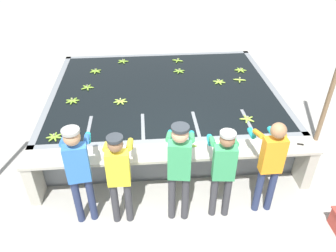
# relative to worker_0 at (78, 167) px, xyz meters

# --- Properties ---
(ground_plane) EXTENTS (80.00, 80.00, 0.00)m
(ground_plane) POSITION_rel_worker_0_xyz_m (1.38, 0.27, -1.03)
(ground_plane) COLOR #A3A099
(ground_plane) RESTS_ON ground
(wash_tank) EXTENTS (4.69, 3.79, 0.82)m
(wash_tank) POSITION_rel_worker_0_xyz_m (1.38, 2.61, -0.62)
(wash_tank) COLOR gray
(wash_tank) RESTS_ON ground
(work_ledge) EXTENTS (4.69, 0.45, 0.82)m
(work_ledge) POSITION_rel_worker_0_xyz_m (1.38, 0.50, -0.43)
(work_ledge) COLOR #B7B2A3
(work_ledge) RESTS_ON ground
(worker_0) EXTENTS (0.46, 0.74, 1.69)m
(worker_0) POSITION_rel_worker_0_xyz_m (0.00, 0.00, 0.00)
(worker_0) COLOR navy
(worker_0) RESTS_ON ground
(worker_1) EXTENTS (0.41, 0.71, 1.58)m
(worker_1) POSITION_rel_worker_0_xyz_m (0.55, -0.06, -0.08)
(worker_1) COLOR #38383D
(worker_1) RESTS_ON ground
(worker_2) EXTENTS (0.47, 0.74, 1.71)m
(worker_2) POSITION_rel_worker_0_xyz_m (1.40, -0.08, 0.02)
(worker_2) COLOR #38383D
(worker_2) RESTS_ON ground
(worker_3) EXTENTS (0.45, 0.73, 1.57)m
(worker_3) POSITION_rel_worker_0_xyz_m (2.04, -0.06, -0.09)
(worker_3) COLOR #38383D
(worker_3) RESTS_ON ground
(worker_4) EXTENTS (0.41, 0.71, 1.64)m
(worker_4) POSITION_rel_worker_0_xyz_m (2.74, -0.02, -0.05)
(worker_4) COLOR navy
(worker_4) RESTS_ON ground
(banana_bunch_floating_0) EXTENTS (0.27, 0.28, 0.08)m
(banana_bunch_floating_0) POSITION_rel_worker_0_xyz_m (0.48, 4.07, -0.19)
(banana_bunch_floating_0) COLOR #7FAD33
(banana_bunch_floating_0) RESTS_ON wash_tank
(banana_bunch_floating_1) EXTENTS (0.28, 0.28, 0.08)m
(banana_bunch_floating_1) POSITION_rel_worker_0_xyz_m (0.49, 2.11, -0.19)
(banana_bunch_floating_1) COLOR #9EC642
(banana_bunch_floating_1) RESTS_ON wash_tank
(banana_bunch_floating_2) EXTENTS (0.28, 0.28, 0.08)m
(banana_bunch_floating_2) POSITION_rel_worker_0_xyz_m (-0.45, 2.21, -0.19)
(banana_bunch_floating_2) COLOR #7FAD33
(banana_bunch_floating_2) RESTS_ON wash_tank
(banana_bunch_floating_3) EXTENTS (0.28, 0.28, 0.08)m
(banana_bunch_floating_3) POSITION_rel_worker_0_xyz_m (3.22, 3.33, -0.19)
(banana_bunch_floating_3) COLOR #8CB738
(banana_bunch_floating_3) RESTS_ON wash_tank
(banana_bunch_floating_4) EXTENTS (0.27, 0.28, 0.08)m
(banana_bunch_floating_4) POSITION_rel_worker_0_xyz_m (2.79, 1.29, -0.19)
(banana_bunch_floating_4) COLOR #9EC642
(banana_bunch_floating_4) RESTS_ON wash_tank
(banana_bunch_floating_5) EXTENTS (0.28, 0.28, 0.08)m
(banana_bunch_floating_5) POSITION_rel_worker_0_xyz_m (3.07, 2.84, -0.19)
(banana_bunch_floating_5) COLOR #9EC642
(banana_bunch_floating_5) RESTS_ON wash_tank
(banana_bunch_floating_6) EXTENTS (0.27, 0.28, 0.08)m
(banana_bunch_floating_6) POSITION_rel_worker_0_xyz_m (-0.23, 2.76, -0.19)
(banana_bunch_floating_6) COLOR #7FAD33
(banana_bunch_floating_6) RESTS_ON wash_tank
(banana_bunch_floating_7) EXTENTS (0.27, 0.28, 0.08)m
(banana_bunch_floating_7) POSITION_rel_worker_0_xyz_m (-0.14, 3.56, -0.19)
(banana_bunch_floating_7) COLOR #7FAD33
(banana_bunch_floating_7) RESTS_ON wash_tank
(banana_bunch_floating_8) EXTENTS (0.28, 0.28, 0.08)m
(banana_bunch_floating_8) POSITION_rel_worker_0_xyz_m (-0.56, 1.02, -0.19)
(banana_bunch_floating_8) COLOR #7FAD33
(banana_bunch_floating_8) RESTS_ON wash_tank
(banana_bunch_floating_9) EXTENTS (0.27, 0.27, 0.08)m
(banana_bunch_floating_9) POSITION_rel_worker_0_xyz_m (1.82, 4.01, -0.19)
(banana_bunch_floating_9) COLOR #7FAD33
(banana_bunch_floating_9) RESTS_ON wash_tank
(banana_bunch_floating_10) EXTENTS (0.27, 0.28, 0.08)m
(banana_bunch_floating_10) POSITION_rel_worker_0_xyz_m (2.60, 2.78, -0.19)
(banana_bunch_floating_10) COLOR #93BC3D
(banana_bunch_floating_10) RESTS_ON wash_tank
(banana_bunch_floating_11) EXTENTS (0.28, 0.28, 0.08)m
(banana_bunch_floating_11) POSITION_rel_worker_0_xyz_m (1.79, 3.40, -0.19)
(banana_bunch_floating_11) COLOR #75A333
(banana_bunch_floating_11) RESTS_ON wash_tank
(banana_bunch_ledge_0) EXTENTS (0.28, 0.28, 0.08)m
(banana_bunch_ledge_0) POSITION_rel_worker_0_xyz_m (1.63, 0.58, -0.19)
(banana_bunch_ledge_0) COLOR #75A333
(banana_bunch_ledge_0) RESTS_ON work_ledge
(banana_bunch_ledge_1) EXTENTS (0.28, 0.28, 0.08)m
(banana_bunch_ledge_1) POSITION_rel_worker_0_xyz_m (2.23, 0.54, -0.19)
(banana_bunch_ledge_1) COLOR #75A333
(banana_bunch_ledge_1) RESTS_ON work_ledge
(knife_0) EXTENTS (0.34, 0.13, 0.02)m
(knife_0) POSITION_rel_worker_0_xyz_m (3.51, 0.48, -0.20)
(knife_0) COLOR silver
(knife_0) RESTS_ON work_ledge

